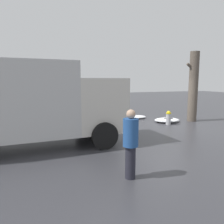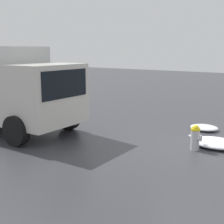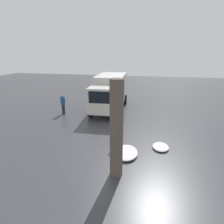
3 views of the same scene
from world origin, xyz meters
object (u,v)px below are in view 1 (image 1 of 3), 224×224
at_px(tree_trunk, 193,87).
at_px(pedestrian, 131,141).
at_px(delivery_truck, 34,102).
at_px(fire_hydrant, 168,118).

xyz_separation_m(tree_trunk, pedestrian, (6.38, 5.45, -1.05)).
bearing_deg(pedestrian, delivery_truck, 36.53).
height_order(fire_hydrant, delivery_truck, delivery_truck).
height_order(fire_hydrant, pedestrian, pedestrian).
distance_m(tree_trunk, delivery_truck, 8.63).
relative_size(delivery_truck, pedestrian, 3.64).
xyz_separation_m(delivery_truck, pedestrian, (-1.99, 3.37, -0.68)).
distance_m(tree_trunk, pedestrian, 8.46).
height_order(delivery_truck, pedestrian, delivery_truck).
bearing_deg(fire_hydrant, tree_trunk, -52.57).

